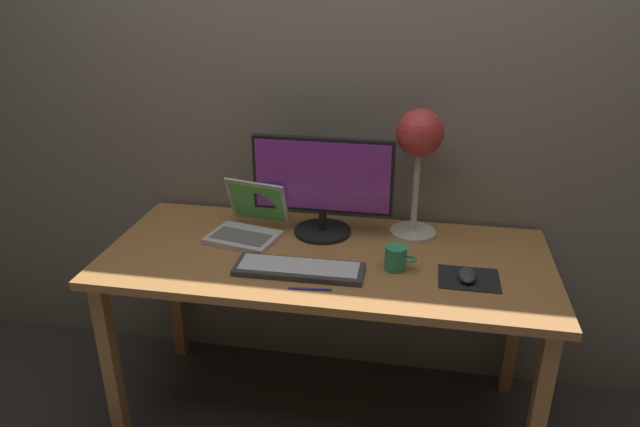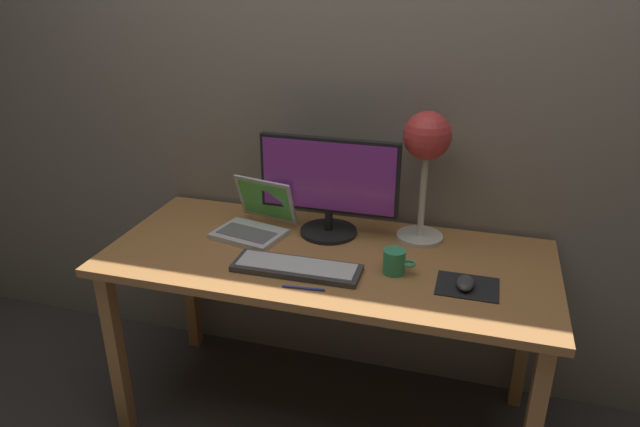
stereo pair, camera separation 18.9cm
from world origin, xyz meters
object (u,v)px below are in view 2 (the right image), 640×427
desk_lamp (426,146)px  pen (304,288)px  monitor (329,183)px  laptop (257,218)px  mouse (465,283)px  coffee_mug (395,262)px  keyboard_main (297,268)px

desk_lamp → pen: desk_lamp is taller
monitor → pen: size_ratio=3.78×
laptop → mouse: 0.84m
laptop → coffee_mug: laptop is taller
keyboard_main → desk_lamp: (0.37, 0.37, 0.35)m
desk_lamp → mouse: desk_lamp is taller
keyboard_main → coffee_mug: 0.33m
mouse → pen: size_ratio=0.69×
keyboard_main → desk_lamp: desk_lamp is taller
mouse → monitor: bearing=152.6°
monitor → mouse: bearing=-27.4°
laptop → desk_lamp: size_ratio=0.61×
keyboard_main → pen: bearing=-61.4°
laptop → coffee_mug: (0.57, -0.18, -0.01)m
coffee_mug → pen: coffee_mug is taller
mouse → coffee_mug: size_ratio=0.87×
monitor → pen: monitor is taller
monitor → laptop: (-0.27, -0.06, -0.15)m
monitor → desk_lamp: desk_lamp is taller
monitor → keyboard_main: (-0.02, -0.32, -0.20)m
coffee_mug → pen: 0.33m
keyboard_main → pen: (0.06, -0.11, -0.01)m
desk_lamp → coffee_mug: size_ratio=4.43×
monitor → laptop: 0.32m
laptop → coffee_mug: 0.60m
mouse → coffee_mug: 0.24m
keyboard_main → pen: keyboard_main is taller
mouse → pen: (-0.50, -0.15, -0.02)m
laptop → desk_lamp: 0.70m
monitor → coffee_mug: (0.30, -0.24, -0.17)m
laptop → keyboard_main: bearing=-46.3°
mouse → keyboard_main: bearing=-175.8°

